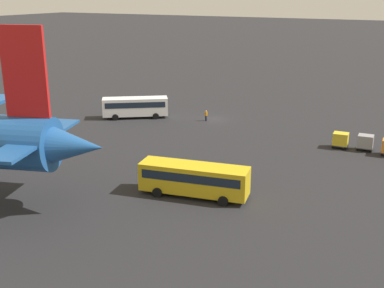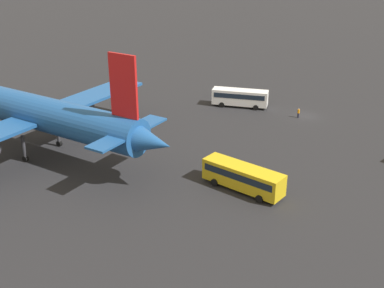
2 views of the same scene
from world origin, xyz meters
The scene contains 6 objects.
ground_plane centered at (0.00, 0.00, 0.00)m, with size 600.00×600.00×0.00m, color #232326.
shuttle_bus_near centered at (11.72, 5.18, 1.97)m, with size 10.17×8.10×3.30m.
shuttle_bus_far centered at (-11.18, 28.79, 1.97)m, with size 11.33×4.66×3.28m.
worker_person centered at (0.56, 1.71, 0.87)m, with size 0.38×0.38×1.74m.
cargo_cart_grey centered at (-24.31, 5.60, 1.19)m, with size 2.08×1.78×2.06m.
cargo_cart_yellow centered at (-21.24, 6.05, 1.19)m, with size 2.08×1.78×2.06m.
Camera 1 is at (-31.71, 68.79, 19.88)m, focal length 45.00 mm.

